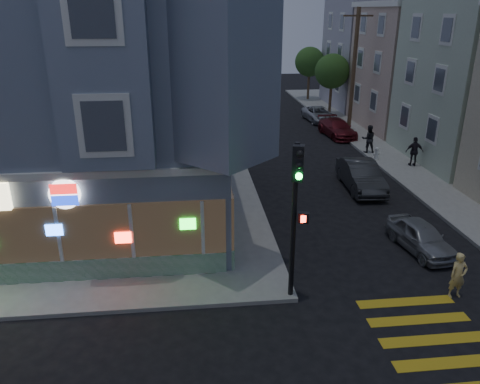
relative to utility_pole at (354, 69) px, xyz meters
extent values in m
plane|color=black|center=(-12.00, -24.00, -4.80)|extent=(120.00, 120.00, 0.00)
cube|color=gray|center=(-25.50, -1.00, -4.72)|extent=(33.00, 42.00, 0.15)
cube|color=slate|center=(-18.00, -13.00, 0.85)|extent=(14.00, 14.00, 11.00)
cube|color=silver|center=(-18.00, -13.00, -0.80)|extent=(14.30, 14.30, 0.25)
cube|color=#196B33|center=(-18.00, -20.05, -4.25)|extent=(13.60, 0.12, 0.80)
cube|color=#382B1E|center=(-18.00, -20.05, -2.85)|extent=(13.60, 0.10, 2.00)
cylinder|color=white|center=(-16.40, -20.13, -1.40)|extent=(1.00, 0.12, 1.00)
cube|color=tan|center=(7.50, 1.00, -0.15)|extent=(12.00, 8.60, 9.00)
cube|color=#9E9BAB|center=(7.50, 10.00, 0.60)|extent=(12.00, 8.60, 10.50)
cylinder|color=#4C3826|center=(0.00, 0.00, -0.15)|extent=(0.30, 0.30, 9.00)
cube|color=#4C3826|center=(0.00, 0.00, 3.75)|extent=(2.20, 0.12, 0.12)
cylinder|color=#4C3826|center=(0.20, 6.00, -3.05)|extent=(0.24, 0.24, 3.20)
sphere|color=#21491A|center=(0.20, 6.00, -0.85)|extent=(3.00, 3.00, 3.00)
cylinder|color=#4C3826|center=(0.20, 14.00, -3.05)|extent=(0.24, 0.24, 3.20)
sphere|color=#21491A|center=(0.20, 14.00, -0.85)|extent=(3.00, 3.00, 3.00)
imported|color=#EBCD78|center=(-3.72, -22.20, -4.00)|extent=(0.59, 0.40, 1.60)
imported|color=black|center=(-0.70, -5.95, -3.74)|extent=(0.95, 0.77, 1.82)
imported|color=black|center=(1.00, -9.00, -3.77)|extent=(1.08, 0.58, 1.76)
imported|color=#929598|center=(-3.40, -18.99, -4.21)|extent=(1.85, 3.62, 1.18)
imported|color=#323436|center=(-3.40, -12.12, -4.05)|extent=(1.80, 4.62, 1.50)
imported|color=maroon|center=(-1.30, -1.18, -4.16)|extent=(2.24, 4.57, 1.28)
imported|color=#ACB0B7|center=(-1.30, 4.02, -4.19)|extent=(2.38, 4.52, 1.21)
cylinder|color=black|center=(-9.20, -21.70, -2.05)|extent=(0.17, 0.17, 5.19)
cube|color=black|center=(-9.20, -21.93, -0.03)|extent=(0.41, 0.38, 1.09)
sphere|color=black|center=(-9.20, -22.09, 0.31)|extent=(0.21, 0.21, 0.21)
sphere|color=black|center=(-9.20, -22.09, -0.03)|extent=(0.21, 0.21, 0.21)
sphere|color=#19F23F|center=(-9.20, -22.09, -0.37)|extent=(0.21, 0.21, 0.21)
cube|color=black|center=(-8.94, -21.89, -1.79)|extent=(0.38, 0.30, 0.33)
cube|color=#FF2614|center=(-8.94, -22.00, -1.79)|extent=(0.23, 0.02, 0.23)
cylinder|color=white|center=(-0.70, -7.48, -4.35)|extent=(0.23, 0.23, 0.59)
sphere|color=white|center=(-0.70, -7.48, -4.01)|extent=(0.25, 0.25, 0.25)
cylinder|color=white|center=(-0.70, -7.48, -4.30)|extent=(0.44, 0.12, 0.12)
camera|label=1|loc=(-12.28, -34.65, 4.14)|focal=35.00mm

